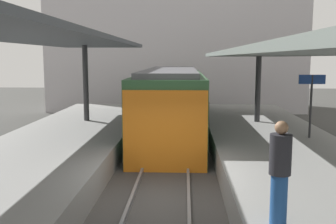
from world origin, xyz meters
TOP-DOWN VIEW (x-y plane):
  - ground_plane at (0.00, 0.00)m, footprint 80.00×80.00m
  - platform_left at (-3.80, 0.00)m, footprint 4.40×28.00m
  - platform_right at (3.80, 0.00)m, footprint 4.40×28.00m
  - track_ballast at (0.00, 0.00)m, footprint 3.20×28.00m
  - rail_near_side at (-0.72, 0.00)m, footprint 0.08×28.00m
  - rail_far_side at (0.72, 0.00)m, footprint 0.08×28.00m
  - commuter_train at (0.00, 7.92)m, footprint 2.78×10.99m
  - canopy_left at (-3.80, 1.40)m, footprint 4.18×21.00m
  - canopy_right at (3.80, 1.40)m, footprint 4.18×21.00m
  - platform_sign at (4.99, 4.20)m, footprint 0.90×0.08m
  - passenger_near_bench at (2.18, -3.18)m, footprint 0.36×0.36m
  - station_building_backdrop at (-0.06, 20.00)m, footprint 18.00×6.00m

SIDE VIEW (x-z plane):
  - ground_plane at x=0.00m, z-range 0.00..0.00m
  - track_ballast at x=0.00m, z-range 0.00..0.20m
  - rail_near_side at x=-0.72m, z-range 0.20..0.34m
  - rail_far_side at x=0.72m, z-range 0.20..0.34m
  - platform_left at x=-3.80m, z-range 0.00..1.00m
  - platform_right at x=3.80m, z-range 0.00..1.00m
  - commuter_train at x=0.00m, z-range 0.18..3.28m
  - passenger_near_bench at x=2.18m, z-range 1.04..2.81m
  - platform_sign at x=4.99m, z-range 1.52..3.73m
  - canopy_right at x=3.80m, z-range 2.39..5.41m
  - canopy_left at x=-3.80m, z-range 2.62..6.12m
  - station_building_backdrop at x=-0.06m, z-range 0.00..11.00m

